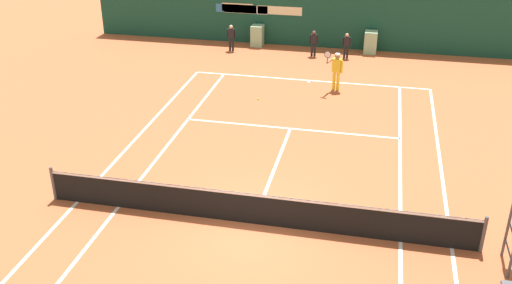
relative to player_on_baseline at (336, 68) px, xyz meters
name	(u,v)px	position (x,y,z in m)	size (l,w,h in m)	color
ground_plane	(257,212)	(-1.25, -10.19, -0.99)	(80.00, 80.00, 0.01)	#B25633
tennis_net	(253,208)	(-1.25, -10.76, -0.48)	(12.10, 0.10, 1.07)	#4C4C51
sponsor_back_wall	(323,20)	(-1.28, 6.21, 0.44)	(25.00, 1.02, 2.95)	#144233
player_on_baseline	(336,68)	(0.00, 0.00, 0.00)	(0.79, 0.67, 1.86)	yellow
ball_kid_right_post	(231,36)	(-5.82, 4.53, -0.21)	(0.45, 0.21, 1.35)	black
ball_kid_centre_post	(346,44)	(0.09, 4.53, -0.25)	(0.42, 0.20, 1.28)	black
ball_kid_left_post	(314,42)	(-1.54, 4.53, -0.24)	(0.44, 0.19, 1.31)	black
tennis_ball_by_sideline	(258,99)	(-3.03, -1.83, -0.96)	(0.07, 0.07, 0.07)	#CCE033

